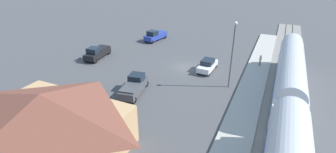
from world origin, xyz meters
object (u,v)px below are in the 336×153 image
passenger_train (288,116)px  pickup_blue (155,35)px  light_pole_near_platform (233,48)px  pickup_charcoal (134,86)px  sedan_white (208,65)px  station_building (47,124)px  pickup_black (97,52)px  pedestrian_on_platform (260,60)px

passenger_train → pickup_blue: bearing=-42.8°
light_pole_near_platform → pickup_charcoal: bearing=32.1°
pickup_blue → light_pole_near_platform: light_pole_near_platform is taller
sedan_white → passenger_train: bearing=130.5°
pickup_blue → station_building: bearing=101.6°
sedan_white → pickup_blue: size_ratio=0.81×
sedan_white → pickup_blue: (13.83, -10.13, 0.15)m
station_building → sedan_white: 23.42m
light_pole_near_platform → pickup_black: bearing=-2.9°
pedestrian_on_platform → station_building: bearing=62.0°
station_building → pedestrian_on_platform: (-14.12, -26.58, -1.69)m
sedan_white → pickup_charcoal: size_ratio=0.81×
pickup_black → light_pole_near_platform: size_ratio=0.65×
station_building → sedan_white: size_ratio=2.76×
pickup_blue → pickup_black: bearing=71.8°
sedan_white → light_pole_near_platform: 7.12m
pedestrian_on_platform → pickup_black: size_ratio=0.31×
pickup_blue → pedestrian_on_platform: bearing=164.5°
passenger_train → station_building: bearing=27.9°
station_building → pedestrian_on_platform: station_building is taller
station_building → light_pole_near_platform: 21.59m
pedestrian_on_platform → pickup_blue: size_ratio=0.30×
pedestrian_on_platform → sedan_white: pedestrian_on_platform is taller
station_building → pickup_black: station_building is taller
station_building → passenger_train: bearing=-152.1°
pickup_black → passenger_train: bearing=161.1°
sedan_white → light_pole_near_platform: light_pole_near_platform is taller
passenger_train → pickup_blue: passenger_train is taller
station_building → light_pole_near_platform: light_pole_near_platform is taller
station_building → pickup_charcoal: bearing=-94.5°
pickup_black → light_pole_near_platform: 22.49m
sedan_white → pickup_black: (18.06, 2.75, 0.15)m
station_building → light_pole_near_platform: bearing=-121.5°
pickup_black → pickup_charcoal: same height
pickup_blue → light_pole_near_platform: 23.07m
pickup_black → pickup_charcoal: bearing=147.3°
passenger_train → light_pole_near_platform: size_ratio=4.58×
pickup_black → light_pole_near_platform: bearing=177.1°
passenger_train → sedan_white: size_ratio=8.57×
pickup_black → pedestrian_on_platform: bearing=-164.0°
passenger_train → pickup_blue: 33.59m
passenger_train → sedan_white: passenger_train is taller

